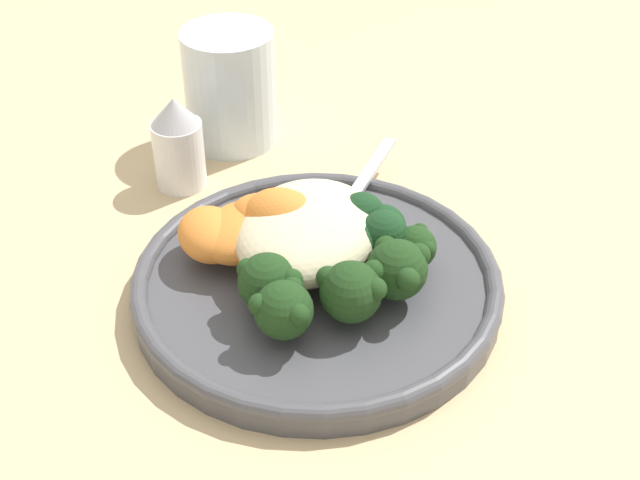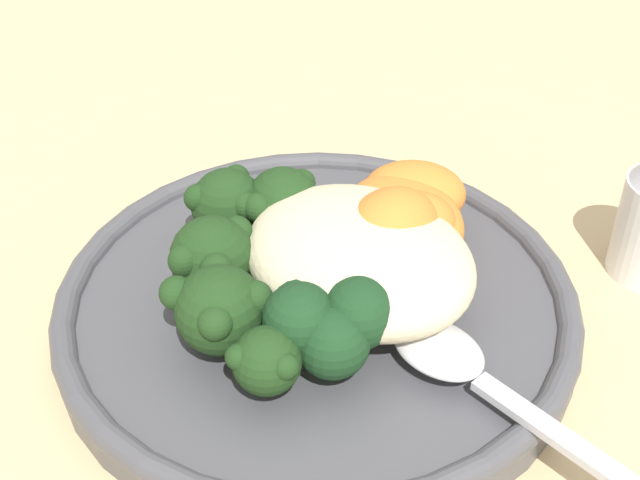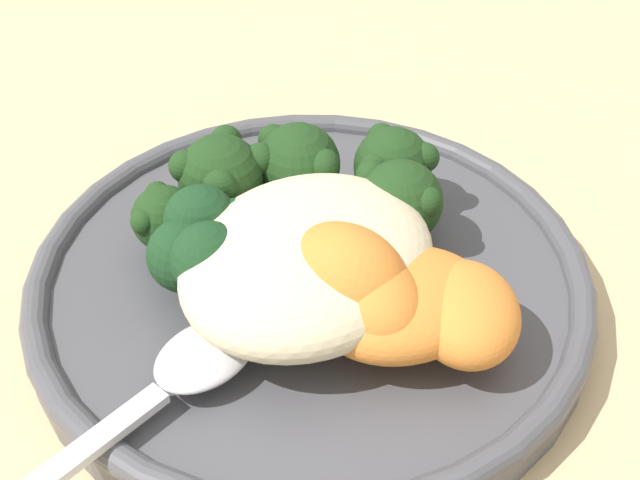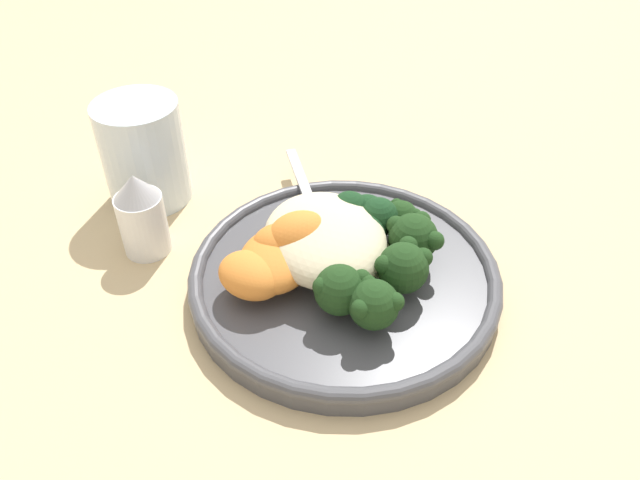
{
  "view_description": "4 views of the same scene",
  "coord_description": "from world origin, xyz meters",
  "px_view_note": "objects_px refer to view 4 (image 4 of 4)",
  "views": [
    {
      "loc": [
        0.4,
        0.18,
        0.39
      ],
      "look_at": [
        -0.04,
        0.01,
        0.03
      ],
      "focal_mm": 50.0,
      "sensor_mm": 36.0,
      "label": 1
    },
    {
      "loc": [
        -0.24,
        0.24,
        0.29
      ],
      "look_at": [
        -0.0,
        0.0,
        0.03
      ],
      "focal_mm": 50.0,
      "sensor_mm": 36.0,
      "label": 2
    },
    {
      "loc": [
        -0.23,
        -0.17,
        0.28
      ],
      "look_at": [
        -0.03,
        -0.0,
        0.06
      ],
      "focal_mm": 50.0,
      "sensor_mm": 36.0,
      "label": 3
    },
    {
      "loc": [
        0.32,
        -0.1,
        0.35
      ],
      "look_at": [
        -0.02,
        -0.0,
        0.05
      ],
      "focal_mm": 35.0,
      "sensor_mm": 36.0,
      "label": 4
    }
  ],
  "objects_px": {
    "broccoli_stalk_4": "(381,225)",
    "kale_tuft": "(362,220)",
    "plate": "(344,277)",
    "spoon": "(312,204)",
    "broccoli_stalk_2": "(385,263)",
    "broccoli_stalk_1": "(359,288)",
    "sweet_potato_chunk_0": "(300,239)",
    "salt_shaker": "(141,214)",
    "broccoli_stalk_0": "(339,283)",
    "sweet_potato_chunk_2": "(283,247)",
    "water_glass": "(144,152)",
    "sweet_potato_chunk_1": "(276,260)",
    "broccoli_stalk_3": "(403,239)",
    "quinoa_mound": "(325,238)",
    "sweet_potato_chunk_3": "(251,275)"
  },
  "relations": [
    {
      "from": "broccoli_stalk_4",
      "to": "kale_tuft",
      "type": "relative_size",
      "value": 1.64
    },
    {
      "from": "plate",
      "to": "spoon",
      "type": "xyz_separation_m",
      "value": [
        -0.08,
        -0.01,
        0.01
      ]
    },
    {
      "from": "plate",
      "to": "broccoli_stalk_2",
      "type": "distance_m",
      "value": 0.04
    },
    {
      "from": "plate",
      "to": "broccoli_stalk_1",
      "type": "xyz_separation_m",
      "value": [
        0.04,
        -0.0,
        0.03
      ]
    },
    {
      "from": "sweet_potato_chunk_0",
      "to": "salt_shaker",
      "type": "relative_size",
      "value": 0.7
    },
    {
      "from": "broccoli_stalk_0",
      "to": "sweet_potato_chunk_2",
      "type": "height_order",
      "value": "same"
    },
    {
      "from": "spoon",
      "to": "salt_shaker",
      "type": "distance_m",
      "value": 0.14
    },
    {
      "from": "water_glass",
      "to": "sweet_potato_chunk_1",
      "type": "bearing_deg",
      "value": 28.24
    },
    {
      "from": "broccoli_stalk_2",
      "to": "broccoli_stalk_3",
      "type": "xyz_separation_m",
      "value": [
        -0.02,
        0.02,
        0.0
      ]
    },
    {
      "from": "water_glass",
      "to": "quinoa_mound",
      "type": "bearing_deg",
      "value": 39.81
    },
    {
      "from": "broccoli_stalk_0",
      "to": "water_glass",
      "type": "height_order",
      "value": "water_glass"
    },
    {
      "from": "broccoli_stalk_4",
      "to": "water_glass",
      "type": "bearing_deg",
      "value": 134.69
    },
    {
      "from": "kale_tuft",
      "to": "broccoli_stalk_0",
      "type": "bearing_deg",
      "value": -31.6
    },
    {
      "from": "kale_tuft",
      "to": "sweet_potato_chunk_3",
      "type": "bearing_deg",
      "value": -69.7
    },
    {
      "from": "broccoli_stalk_1",
      "to": "broccoli_stalk_4",
      "type": "xyz_separation_m",
      "value": [
        -0.07,
        0.04,
        -0.0
      ]
    },
    {
      "from": "broccoli_stalk_0",
      "to": "broccoli_stalk_1",
      "type": "bearing_deg",
      "value": 63.15
    },
    {
      "from": "broccoli_stalk_0",
      "to": "spoon",
      "type": "height_order",
      "value": "broccoli_stalk_0"
    },
    {
      "from": "kale_tuft",
      "to": "salt_shaker",
      "type": "xyz_separation_m",
      "value": [
        -0.06,
        -0.17,
        -0.0
      ]
    },
    {
      "from": "sweet_potato_chunk_0",
      "to": "sweet_potato_chunk_1",
      "type": "distance_m",
      "value": 0.02
    },
    {
      "from": "broccoli_stalk_1",
      "to": "sweet_potato_chunk_1",
      "type": "xyz_separation_m",
      "value": [
        -0.05,
        -0.05,
        0.0
      ]
    },
    {
      "from": "broccoli_stalk_0",
      "to": "spoon",
      "type": "relative_size",
      "value": 0.74
    },
    {
      "from": "sweet_potato_chunk_1",
      "to": "spoon",
      "type": "bearing_deg",
      "value": 147.34
    },
    {
      "from": "kale_tuft",
      "to": "spoon",
      "type": "relative_size",
      "value": 0.44
    },
    {
      "from": "broccoli_stalk_4",
      "to": "water_glass",
      "type": "height_order",
      "value": "water_glass"
    },
    {
      "from": "sweet_potato_chunk_2",
      "to": "sweet_potato_chunk_1",
      "type": "bearing_deg",
      "value": -37.18
    },
    {
      "from": "broccoli_stalk_1",
      "to": "broccoli_stalk_2",
      "type": "bearing_deg",
      "value": 114.39
    },
    {
      "from": "plate",
      "to": "spoon",
      "type": "relative_size",
      "value": 1.93
    },
    {
      "from": "broccoli_stalk_4",
      "to": "quinoa_mound",
      "type": "bearing_deg",
      "value": -173.5
    },
    {
      "from": "sweet_potato_chunk_2",
      "to": "kale_tuft",
      "type": "distance_m",
      "value": 0.07
    },
    {
      "from": "broccoli_stalk_4",
      "to": "spoon",
      "type": "distance_m",
      "value": 0.07
    },
    {
      "from": "sweet_potato_chunk_1",
      "to": "salt_shaker",
      "type": "bearing_deg",
      "value": -131.43
    },
    {
      "from": "spoon",
      "to": "broccoli_stalk_1",
      "type": "bearing_deg",
      "value": -176.49
    },
    {
      "from": "broccoli_stalk_0",
      "to": "broccoli_stalk_2",
      "type": "height_order",
      "value": "broccoli_stalk_2"
    },
    {
      "from": "broccoli_stalk_1",
      "to": "salt_shaker",
      "type": "relative_size",
      "value": 1.66
    },
    {
      "from": "spoon",
      "to": "water_glass",
      "type": "xyz_separation_m",
      "value": [
        -0.09,
        -0.13,
        0.02
      ]
    },
    {
      "from": "kale_tuft",
      "to": "salt_shaker",
      "type": "height_order",
      "value": "salt_shaker"
    },
    {
      "from": "broccoli_stalk_4",
      "to": "kale_tuft",
      "type": "height_order",
      "value": "kale_tuft"
    },
    {
      "from": "sweet_potato_chunk_2",
      "to": "water_glass",
      "type": "bearing_deg",
      "value": -148.23
    },
    {
      "from": "broccoli_stalk_3",
      "to": "broccoli_stalk_1",
      "type": "bearing_deg",
      "value": -121.91
    },
    {
      "from": "water_glass",
      "to": "salt_shaker",
      "type": "xyz_separation_m",
      "value": [
        0.08,
        -0.01,
        -0.01
      ]
    },
    {
      "from": "plate",
      "to": "sweet_potato_chunk_1",
      "type": "distance_m",
      "value": 0.06
    },
    {
      "from": "salt_shaker",
      "to": "spoon",
      "type": "bearing_deg",
      "value": 85.88
    },
    {
      "from": "plate",
      "to": "broccoli_stalk_4",
      "type": "xyz_separation_m",
      "value": [
        -0.03,
        0.04,
        0.02
      ]
    },
    {
      "from": "plate",
      "to": "kale_tuft",
      "type": "xyz_separation_m",
      "value": [
        -0.03,
        0.02,
        0.03
      ]
    },
    {
      "from": "kale_tuft",
      "to": "salt_shaker",
      "type": "distance_m",
      "value": 0.18
    },
    {
      "from": "sweet_potato_chunk_3",
      "to": "water_glass",
      "type": "height_order",
      "value": "water_glass"
    },
    {
      "from": "sweet_potato_chunk_3",
      "to": "water_glass",
      "type": "relative_size",
      "value": 0.54
    },
    {
      "from": "broccoli_stalk_3",
      "to": "kale_tuft",
      "type": "xyz_separation_m",
      "value": [
        -0.03,
        -0.02,
        -0.0
      ]
    },
    {
      "from": "sweet_potato_chunk_2",
      "to": "spoon",
      "type": "relative_size",
      "value": 0.38
    },
    {
      "from": "broccoli_stalk_2",
      "to": "sweet_potato_chunk_0",
      "type": "bearing_deg",
      "value": -165.57
    }
  ]
}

